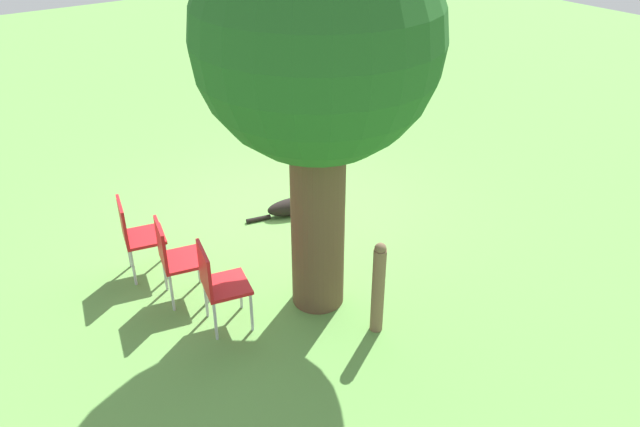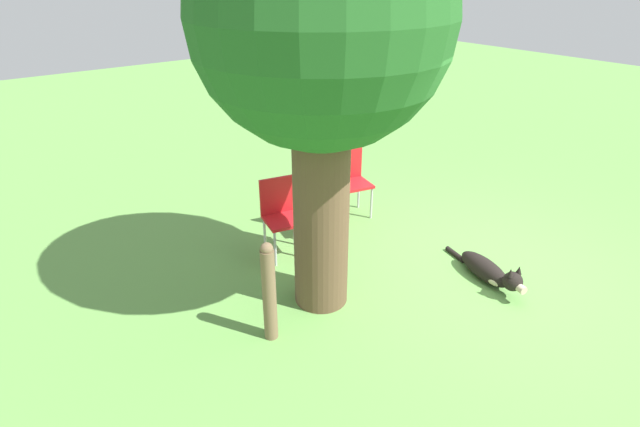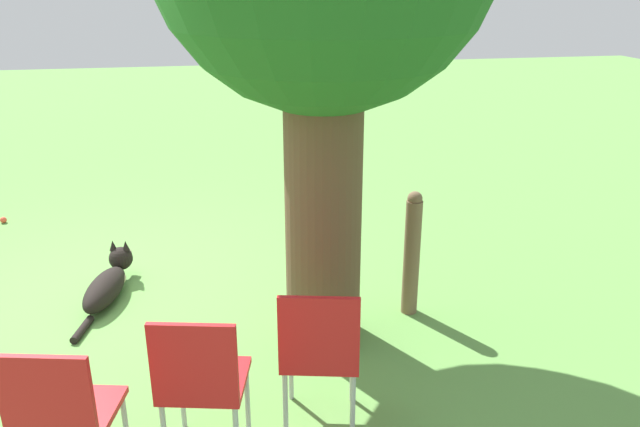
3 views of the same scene
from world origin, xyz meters
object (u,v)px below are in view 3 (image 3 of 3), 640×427
(tennis_ball, at_px, (3,220))
(red_chair_2, at_px, (320,349))
(red_chair_0, at_px, (62,412))
(fence_post, at_px, (412,253))
(red_chair_1, at_px, (201,378))
(dog, at_px, (108,283))

(tennis_ball, bearing_deg, red_chair_2, 35.60)
(red_chair_0, height_order, red_chair_2, same)
(fence_post, xyz_separation_m, red_chair_0, (1.52, -2.27, 0.03))
(red_chair_1, bearing_deg, red_chair_0, 116.06)
(red_chair_1, height_order, tennis_ball, red_chair_1)
(red_chair_2, bearing_deg, red_chair_1, 116.06)
(fence_post, bearing_deg, red_chair_1, -49.62)
(fence_post, bearing_deg, red_chair_2, -37.98)
(dog, distance_m, fence_post, 2.50)
(dog, height_order, red_chair_0, red_chair_0)
(fence_post, height_order, red_chair_0, fence_post)
(fence_post, bearing_deg, red_chair_0, -56.17)
(dog, height_order, red_chair_1, red_chair_1)
(red_chair_0, height_order, red_chair_1, same)
(fence_post, height_order, tennis_ball, fence_post)
(dog, relative_size, red_chair_0, 1.30)
(dog, xyz_separation_m, red_chair_2, (1.91, 1.42, 0.41))
(red_chair_0, relative_size, red_chair_1, 1.00)
(red_chair_2, bearing_deg, red_chair_0, 116.06)
(dog, distance_m, tennis_ball, 2.37)
(fence_post, xyz_separation_m, tennis_ball, (-2.65, -3.71, -0.47))
(red_chair_2, relative_size, tennis_ball, 13.58)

